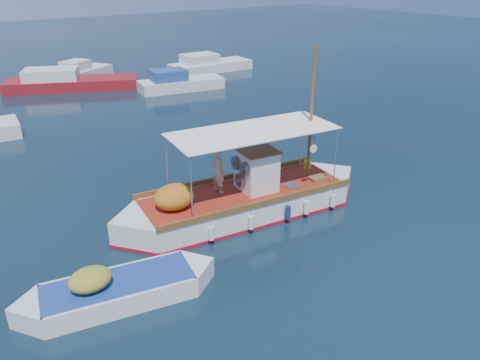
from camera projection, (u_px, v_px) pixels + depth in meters
ground at (259, 211)px, 18.18m from camera, size 160.00×160.00×0.00m
fishing_caique at (243, 201)px, 17.75m from camera, size 10.20×3.95×6.29m
dinghy at (117, 292)px, 13.18m from camera, size 5.63×2.48×1.41m
bg_boat_n at (68, 83)px, 36.09m from camera, size 10.05×6.72×1.80m
bg_boat_ne at (179, 84)px, 35.83m from camera, size 6.69×3.37×1.80m
bg_boat_e at (208, 66)px, 42.34m from camera, size 7.60×2.94×1.80m
bg_boat_far_n at (82, 73)px, 39.45m from camera, size 5.66×4.34×1.80m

